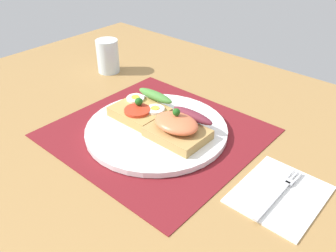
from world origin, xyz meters
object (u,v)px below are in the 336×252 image
(sandwich_egg_tomato, at_px, (142,109))
(sandwich_salmon, at_px, (178,127))
(plate, at_px, (156,129))
(napkin, at_px, (279,195))
(drinking_glass, at_px, (108,56))
(fork, at_px, (280,192))

(sandwich_egg_tomato, height_order, sandwich_salmon, sandwich_salmon)
(sandwich_salmon, bearing_deg, plate, -175.49)
(plate, bearing_deg, napkin, -0.84)
(napkin, distance_m, drinking_glass, 0.57)
(napkin, xyz_separation_m, drinking_glass, (-0.56, 0.14, 0.04))
(napkin, relative_size, fork, 1.03)
(sandwich_salmon, relative_size, fork, 0.76)
(sandwich_egg_tomato, xyz_separation_m, napkin, (0.31, -0.02, -0.03))
(plate, relative_size, fork, 1.95)
(sandwich_salmon, height_order, fork, sandwich_salmon)
(drinking_glass, bearing_deg, sandwich_egg_tomato, -25.93)
(fork, height_order, drinking_glass, drinking_glass)
(plate, height_order, sandwich_egg_tomato, sandwich_egg_tomato)
(fork, bearing_deg, sandwich_salmon, 178.39)
(plate, bearing_deg, drinking_glass, 155.86)
(sandwich_egg_tomato, relative_size, sandwich_salmon, 0.96)
(fork, bearing_deg, napkin, -86.89)
(sandwich_egg_tomato, xyz_separation_m, fork, (0.31, -0.02, -0.02))
(drinking_glass, bearing_deg, fork, -13.54)
(sandwich_egg_tomato, height_order, napkin, sandwich_egg_tomato)
(sandwich_salmon, height_order, drinking_glass, drinking_glass)
(plate, distance_m, sandwich_salmon, 0.06)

